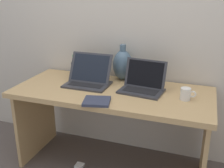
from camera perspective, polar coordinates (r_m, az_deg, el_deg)
name	(u,v)px	position (r m, az deg, el deg)	size (l,w,h in m)	color
ground_plane	(112,165)	(2.50, 0.00, -16.63)	(6.00, 6.00, 0.00)	#564C47
back_wall	(127,21)	(2.39, 3.09, 12.96)	(4.40, 0.04, 2.40)	beige
desk	(112,107)	(2.21, 0.00, -4.78)	(1.56, 0.68, 0.71)	tan
laptop_left	(89,77)	(2.27, -4.87, 1.56)	(0.36, 0.26, 0.25)	#333338
laptop_right	(143,83)	(2.14, 6.51, 0.25)	(0.35, 0.27, 0.23)	#333338
green_vase	(123,65)	(2.36, 2.24, 4.06)	(0.17, 0.17, 0.31)	slate
notebook_stack	(97,101)	(1.92, -3.19, -3.62)	(0.18, 0.17, 0.02)	#33384C
coffee_mug	(186,94)	(2.03, 15.18, -2.02)	(0.11, 0.07, 0.09)	white
pen_cup	(75,68)	(2.54, -7.70, 3.34)	(0.07, 0.07, 0.19)	black
power_brick	(80,166)	(2.48, -6.81, -16.64)	(0.07, 0.07, 0.03)	white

